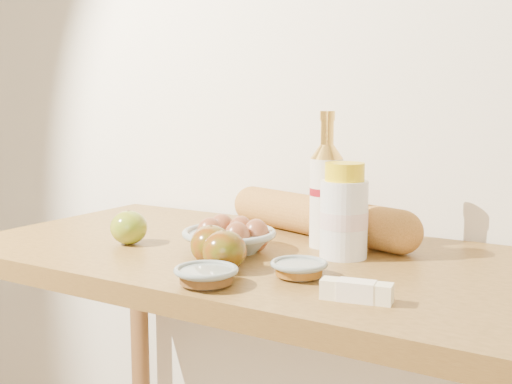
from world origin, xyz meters
TOP-DOWN VIEW (x-y plane):
  - back_wall at (0.00, 1.51)m, footprint 3.50×0.02m
  - table at (0.00, 1.18)m, footprint 1.20×0.60m
  - bourbon_bottle at (0.08, 1.28)m, footprint 0.08×0.08m
  - cream_bottle at (0.15, 1.22)m, footprint 0.10×0.10m
  - egg_bowl at (-0.06, 1.15)m, footprint 0.20×0.20m
  - baguette at (0.03, 1.36)m, footprint 0.52×0.24m
  - apple_yellowgreen at (-0.27, 1.09)m, footprint 0.09×0.09m
  - apple_redgreen_front at (-0.03, 1.05)m, footprint 0.08×0.08m
  - apple_redgreen_right at (-0.04, 1.06)m, footprint 0.09×0.09m
  - sugar_bowl at (0.04, 0.94)m, footprint 0.13×0.13m
  - syrup_bowl at (0.14, 1.06)m, footprint 0.10×0.10m
  - butter_stick at (0.27, 0.99)m, footprint 0.11×0.05m
  - apple_extra at (0.01, 1.03)m, footprint 0.08×0.08m

SIDE VIEW (x-z plane):
  - table at x=0.00m, z-range 0.33..1.23m
  - butter_stick at x=0.27m, z-range 0.90..0.93m
  - syrup_bowl at x=0.14m, z-range 0.90..0.93m
  - sugar_bowl at x=0.04m, z-range 0.90..0.93m
  - egg_bowl at x=-0.06m, z-range 0.89..0.96m
  - apple_redgreen_right at x=-0.04m, z-range 0.90..0.97m
  - apple_yellowgreen at x=-0.27m, z-range 0.90..0.97m
  - apple_redgreen_front at x=-0.03m, z-range 0.90..0.97m
  - apple_extra at x=0.01m, z-range 0.90..0.97m
  - baguette at x=0.03m, z-range 0.90..0.99m
  - cream_bottle at x=0.15m, z-range 0.89..1.07m
  - bourbon_bottle at x=0.08m, z-range 0.87..1.14m
  - back_wall at x=0.00m, z-range 0.00..2.60m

